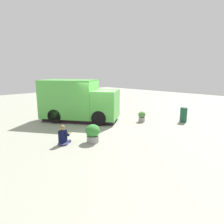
# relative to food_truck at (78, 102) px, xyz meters

# --- Properties ---
(ground_plane) EXTENTS (40.00, 40.00, 0.00)m
(ground_plane) POSITION_rel_food_truck_xyz_m (0.57, -1.62, -1.23)
(ground_plane) COLOR #9D9F8E
(food_truck) EXTENTS (4.28, 5.12, 2.59)m
(food_truck) POSITION_rel_food_truck_xyz_m (0.00, 0.00, 0.00)
(food_truck) COLOR #54B947
(food_truck) RESTS_ON ground_plane
(person_customer) EXTENTS (0.82, 0.60, 0.88)m
(person_customer) POSITION_rel_food_truck_xyz_m (-3.03, -2.99, -0.87)
(person_customer) COLOR navy
(person_customer) RESTS_ON ground_plane
(planter_flowering_near) EXTENTS (0.40, 0.40, 0.64)m
(planter_flowering_near) POSITION_rel_food_truck_xyz_m (4.27, 1.95, -0.91)
(planter_flowering_near) COLOR #425449
(planter_flowering_near) RESTS_ON ground_plane
(planter_flowering_far) EXTENTS (0.65, 0.65, 0.82)m
(planter_flowering_far) POSITION_rel_food_truck_xyz_m (-1.97, -3.71, -0.80)
(planter_flowering_far) COLOR #979794
(planter_flowering_far) RESTS_ON ground_plane
(planter_flowering_side) EXTENTS (0.45, 0.45, 0.65)m
(planter_flowering_side) POSITION_rel_food_truck_xyz_m (2.57, -3.13, -0.89)
(planter_flowering_side) COLOR gray
(planter_flowering_side) RESTS_ON ground_plane
(trash_bin) EXTENTS (0.43, 0.43, 0.94)m
(trash_bin) POSITION_rel_food_truck_xyz_m (4.33, -5.04, -0.76)
(trash_bin) COLOR #1B5137
(trash_bin) RESTS_ON ground_plane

